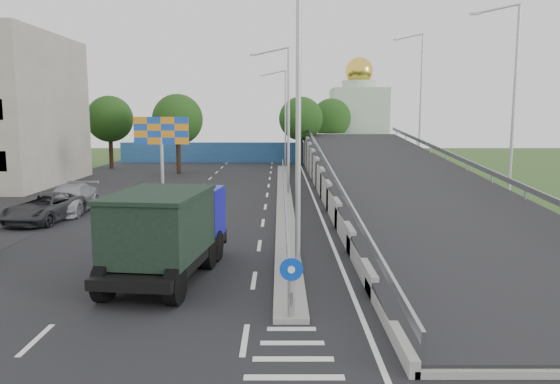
{
  "coord_description": "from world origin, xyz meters",
  "views": [
    {
      "loc": [
        -0.31,
        -12.15,
        5.71
      ],
      "look_at": [
        -0.3,
        12.32,
        2.2
      ],
      "focal_mm": 35.0,
      "sensor_mm": 36.0,
      "label": 1
    }
  ],
  "objects_px": {
    "lamp_post_mid": "(286,112)",
    "billboard": "(161,135)",
    "dump_truck": "(168,228)",
    "parked_car_c": "(44,208)",
    "lamp_post_near": "(293,111)",
    "parked_car_d": "(70,199)",
    "lamp_post_far": "(284,113)",
    "church": "(358,117)",
    "sign_bollard": "(291,287)"
  },
  "relations": [
    {
      "from": "lamp_post_mid",
      "to": "lamp_post_far",
      "type": "relative_size",
      "value": 1.0
    },
    {
      "from": "lamp_post_mid",
      "to": "lamp_post_far",
      "type": "height_order",
      "value": "same"
    },
    {
      "from": "lamp_post_far",
      "to": "parked_car_c",
      "type": "relative_size",
      "value": 1.87
    },
    {
      "from": "lamp_post_near",
      "to": "lamp_post_mid",
      "type": "relative_size",
      "value": 1.0
    },
    {
      "from": "lamp_post_near",
      "to": "parked_car_c",
      "type": "relative_size",
      "value": 1.87
    },
    {
      "from": "lamp_post_far",
      "to": "parked_car_c",
      "type": "xyz_separation_m",
      "value": [
        -13.01,
        -29.49,
        -5.06
      ]
    },
    {
      "from": "lamp_post_far",
      "to": "church",
      "type": "xyz_separation_m",
      "value": [
        9.89,
        14.0,
        -0.5
      ]
    },
    {
      "from": "church",
      "to": "parked_car_d",
      "type": "distance_m",
      "value": 46.89
    },
    {
      "from": "lamp_post_mid",
      "to": "church",
      "type": "relative_size",
      "value": 0.73
    },
    {
      "from": "lamp_post_near",
      "to": "lamp_post_far",
      "type": "bearing_deg",
      "value": 90.0
    },
    {
      "from": "dump_truck",
      "to": "sign_bollard",
      "type": "bearing_deg",
      "value": -38.83
    },
    {
      "from": "lamp_post_far",
      "to": "church",
      "type": "relative_size",
      "value": 0.73
    },
    {
      "from": "lamp_post_far",
      "to": "parked_car_d",
      "type": "distance_m",
      "value": 30.12
    },
    {
      "from": "parked_car_c",
      "to": "parked_car_d",
      "type": "height_order",
      "value": "parked_car_d"
    },
    {
      "from": "lamp_post_near",
      "to": "dump_truck",
      "type": "xyz_separation_m",
      "value": [
        -4.33,
        0.56,
        -4.07
      ]
    },
    {
      "from": "lamp_post_near",
      "to": "lamp_post_mid",
      "type": "xyz_separation_m",
      "value": [
        0.0,
        20.0,
        0.0
      ]
    },
    {
      "from": "church",
      "to": "lamp_post_near",
      "type": "bearing_deg",
      "value": -100.38
    },
    {
      "from": "church",
      "to": "parked_car_c",
      "type": "xyz_separation_m",
      "value": [
        -22.9,
        -43.49,
        -4.56
      ]
    },
    {
      "from": "church",
      "to": "billboard",
      "type": "height_order",
      "value": "church"
    },
    {
      "from": "lamp_post_far",
      "to": "sign_bollard",
      "type": "bearing_deg",
      "value": -90.14
    },
    {
      "from": "church",
      "to": "parked_car_c",
      "type": "relative_size",
      "value": 2.56
    },
    {
      "from": "lamp_post_near",
      "to": "parked_car_c",
      "type": "bearing_deg",
      "value": 141.07
    },
    {
      "from": "dump_truck",
      "to": "parked_car_c",
      "type": "xyz_separation_m",
      "value": [
        -8.69,
        9.95,
        -0.99
      ]
    },
    {
      "from": "dump_truck",
      "to": "parked_car_d",
      "type": "height_order",
      "value": "dump_truck"
    },
    {
      "from": "billboard",
      "to": "dump_truck",
      "type": "distance_m",
      "value": 22.1
    },
    {
      "from": "sign_bollard",
      "to": "parked_car_c",
      "type": "height_order",
      "value": "sign_bollard"
    },
    {
      "from": "sign_bollard",
      "to": "dump_truck",
      "type": "distance_m",
      "value": 6.13
    },
    {
      "from": "lamp_post_near",
      "to": "lamp_post_far",
      "type": "xyz_separation_m",
      "value": [
        0.0,
        40.0,
        0.0
      ]
    },
    {
      "from": "parked_car_c",
      "to": "church",
      "type": "bearing_deg",
      "value": 69.31
    },
    {
      "from": "parked_car_c",
      "to": "parked_car_d",
      "type": "relative_size",
      "value": 0.97
    },
    {
      "from": "lamp_post_near",
      "to": "church",
      "type": "xyz_separation_m",
      "value": [
        9.89,
        54.0,
        -0.5
      ]
    },
    {
      "from": "lamp_post_near",
      "to": "billboard",
      "type": "height_order",
      "value": "lamp_post_near"
    },
    {
      "from": "lamp_post_mid",
      "to": "parked_car_c",
      "type": "bearing_deg",
      "value": -143.9
    },
    {
      "from": "parked_car_d",
      "to": "billboard",
      "type": "bearing_deg",
      "value": 66.15
    },
    {
      "from": "sign_bollard",
      "to": "parked_car_c",
      "type": "bearing_deg",
      "value": 131.99
    },
    {
      "from": "billboard",
      "to": "dump_truck",
      "type": "relative_size",
      "value": 0.74
    },
    {
      "from": "lamp_post_mid",
      "to": "parked_car_d",
      "type": "relative_size",
      "value": 1.81
    },
    {
      "from": "lamp_post_far",
      "to": "billboard",
      "type": "relative_size",
      "value": 1.83
    },
    {
      "from": "lamp_post_far",
      "to": "parked_car_d",
      "type": "bearing_deg",
      "value": -115.15
    },
    {
      "from": "lamp_post_mid",
      "to": "parked_car_d",
      "type": "height_order",
      "value": "lamp_post_mid"
    },
    {
      "from": "dump_truck",
      "to": "lamp_post_far",
      "type": "bearing_deg",
      "value": 91.04
    },
    {
      "from": "lamp_post_near",
      "to": "billboard",
      "type": "distance_m",
      "value": 23.87
    },
    {
      "from": "lamp_post_far",
      "to": "billboard",
      "type": "bearing_deg",
      "value": -116.84
    },
    {
      "from": "lamp_post_mid",
      "to": "billboard",
      "type": "distance_m",
      "value": 9.47
    },
    {
      "from": "lamp_post_mid",
      "to": "billboard",
      "type": "bearing_deg",
      "value": 167.62
    },
    {
      "from": "parked_car_c",
      "to": "parked_car_d",
      "type": "xyz_separation_m",
      "value": [
        0.39,
        2.6,
        0.06
      ]
    },
    {
      "from": "sign_bollard",
      "to": "parked_car_c",
      "type": "xyz_separation_m",
      "value": [
        -12.9,
        14.34,
        -0.28
      ]
    },
    {
      "from": "lamp_post_near",
      "to": "parked_car_d",
      "type": "relative_size",
      "value": 1.81
    },
    {
      "from": "lamp_post_mid",
      "to": "lamp_post_far",
      "type": "xyz_separation_m",
      "value": [
        0.0,
        20.0,
        0.0
      ]
    },
    {
      "from": "lamp_post_mid",
      "to": "billboard",
      "type": "height_order",
      "value": "lamp_post_mid"
    }
  ]
}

